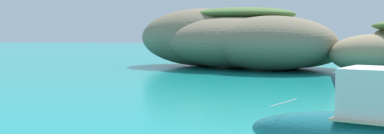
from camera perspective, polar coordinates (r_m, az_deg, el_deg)
islet_large at (r=58.55m, az=5.71°, el=3.24°), size 28.09×22.10×7.47m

